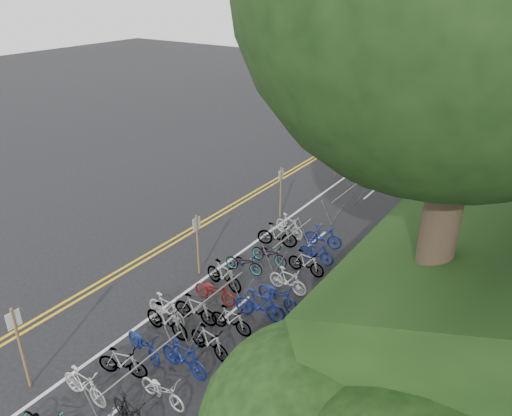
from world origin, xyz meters
The scene contains 9 objects.
ground centered at (0.00, 0.00, 0.00)m, with size 120.00×120.00×0.00m, color black.
road_markings centered at (0.63, 10.10, 0.00)m, with size 7.47×80.00×0.01m.
red_curb centered at (5.70, 12.00, 0.05)m, with size 0.25×28.00×0.10m, color maroon.
bike_rack_front centered at (3.34, -0.59, 0.85)m, with size 1.13×3.11×1.15m.
bike_racks_rest centered at (3.00, 13.00, 0.85)m, with size 1.14×23.00×1.17m.
signpost_near centered at (0.40, -2.16, 1.51)m, with size 0.08×0.40×2.64m.
signposts_rest centered at (0.60, 14.00, 1.43)m, with size 0.08×18.40×2.50m.
bike_front centered at (1.61, 2.13, 0.51)m, with size 1.69×0.48×1.02m, color beige.
bike_valet centered at (3.00, 3.27, 0.49)m, with size 3.18×14.49×1.10m.
Camera 1 is at (11.60, -7.39, 10.50)m, focal length 35.00 mm.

